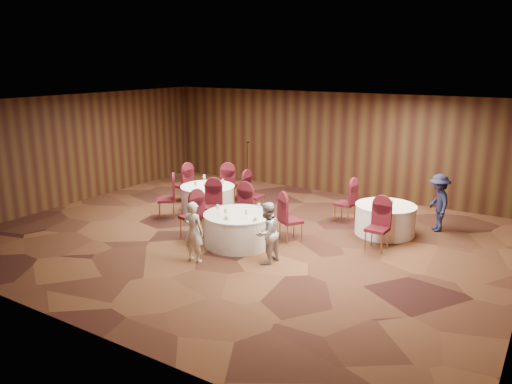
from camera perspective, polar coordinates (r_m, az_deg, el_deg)
The scene contains 15 objects.
ground at distance 12.18m, azimuth -1.30°, elevation -5.09°, with size 12.00×12.00×0.00m, color black.
room_shell at distance 11.66m, azimuth -1.36°, elevation 4.03°, with size 12.00×12.00×12.00m.
table_main at distance 11.56m, azimuth -2.00°, elevation -4.22°, with size 1.61×1.61×0.74m.
table_left at distance 14.12m, azimuth -5.52°, elevation -0.75°, with size 1.52×1.52×0.74m.
table_right at distance 12.64m, azimuth 14.54°, elevation -3.03°, with size 1.47×1.47×0.74m.
chairs_main at distance 12.19m, azimuth -1.39°, elevation -2.59°, with size 2.84×1.97×1.00m.
chairs_left at distance 14.12m, azimuth -5.39°, elevation -0.21°, with size 3.02×2.98×1.00m.
chairs_right at distance 12.41m, azimuth 11.79°, elevation -2.59°, with size 1.95×2.10×1.00m.
tabletop_main at distance 11.19m, azimuth -1.47°, elevation -2.39°, with size 1.13×1.02×0.22m.
tabletop_left at distance 14.00m, azimuth -5.56°, elevation 1.01°, with size 0.86×0.88×0.22m.
tabletop_right at distance 12.21m, azimuth 15.26°, elevation -1.15°, with size 0.08×0.08×0.22m.
mic_stand at distance 16.92m, azimuth -1.00°, elevation 2.14°, with size 0.24×0.24×1.52m.
woman_a at distance 10.59m, azimuth -7.14°, elevation -4.54°, with size 0.48×0.31×1.31m, color silver.
woman_b at distance 10.43m, azimuth 1.22°, elevation -4.70°, with size 0.64×0.50×1.32m, color silver.
man_c at distance 13.17m, azimuth 20.12°, elevation -1.16°, with size 0.94×0.54×1.45m, color black.
Camera 1 is at (6.32, -9.55, 4.14)m, focal length 35.00 mm.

